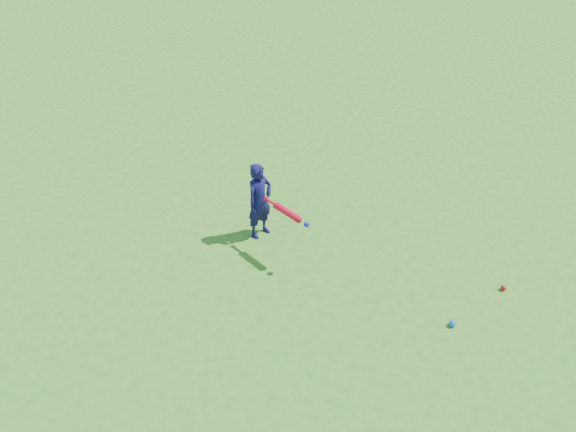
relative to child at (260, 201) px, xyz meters
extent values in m
plane|color=#31711B|center=(-0.16, 0.38, -0.50)|extent=(80.00, 80.00, 0.00)
imported|color=#120E45|center=(0.00, 0.00, 0.00)|extent=(0.33, 0.41, 0.99)
sphere|color=red|center=(2.90, 0.36, -0.46)|extent=(0.06, 0.06, 0.06)
sphere|color=blue|center=(2.55, -0.45, -0.46)|extent=(0.07, 0.07, 0.07)
cylinder|color=red|center=(0.14, -0.10, 0.14)|extent=(0.03, 0.06, 0.05)
cylinder|color=red|center=(0.23, -0.13, 0.14)|extent=(0.18, 0.09, 0.03)
cylinder|color=red|center=(0.48, -0.22, 0.14)|extent=(0.39, 0.21, 0.08)
sphere|color=red|center=(0.67, -0.29, 0.14)|extent=(0.08, 0.08, 0.08)
sphere|color=#0C17D9|center=(0.79, -0.33, 0.14)|extent=(0.06, 0.06, 0.06)
camera|label=1|loc=(3.22, -5.43, 4.38)|focal=40.00mm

